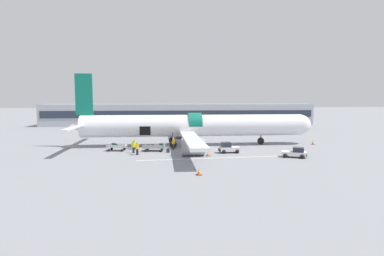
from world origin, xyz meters
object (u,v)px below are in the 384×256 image
(baggage_tug_mid, at_px, (295,153))
(ground_crew_supervisor, at_px, (133,147))
(baggage_tug_lead, at_px, (229,148))
(baggage_cart_queued, at_px, (117,147))
(ground_crew_driver, at_px, (173,143))
(suitcase_on_tarmac_upright, at_px, (168,151))
(airplane, at_px, (192,126))
(ground_crew_loader_a, at_px, (137,148))
(baggage_cart_loading, at_px, (155,148))
(ground_crew_loader_b, at_px, (135,144))

(baggage_tug_mid, relative_size, ground_crew_supervisor, 1.96)
(baggage_tug_mid, height_order, ground_crew_supervisor, ground_crew_supervisor)
(baggage_tug_lead, xyz_separation_m, baggage_cart_queued, (-16.27, 3.36, -0.12))
(ground_crew_driver, height_order, suitcase_on_tarmac_upright, ground_crew_driver)
(suitcase_on_tarmac_upright, bearing_deg, airplane, 58.30)
(baggage_cart_queued, distance_m, ground_crew_loader_a, 5.03)
(airplane, xyz_separation_m, baggage_tug_lead, (4.58, -7.62, -2.55))
(baggage_cart_loading, xyz_separation_m, ground_crew_supervisor, (-3.00, -1.42, 0.41))
(suitcase_on_tarmac_upright, bearing_deg, ground_crew_loader_b, 147.71)
(baggage_cart_loading, distance_m, suitcase_on_tarmac_upright, 2.54)
(baggage_cart_loading, bearing_deg, ground_crew_supervisor, -154.70)
(baggage_tug_mid, relative_size, ground_crew_driver, 1.93)
(airplane, relative_size, ground_crew_supervisor, 23.25)
(baggage_cart_loading, bearing_deg, ground_crew_loader_b, 153.42)
(baggage_tug_mid, bearing_deg, ground_crew_loader_b, 158.59)
(baggage_cart_loading, xyz_separation_m, ground_crew_loader_b, (-3.08, 1.54, 0.30))
(ground_crew_supervisor, bearing_deg, suitcase_on_tarmac_upright, -2.45)
(baggage_tug_mid, distance_m, baggage_cart_queued, 25.45)
(ground_crew_loader_b, height_order, ground_crew_driver, ground_crew_driver)
(baggage_cart_queued, relative_size, ground_crew_loader_a, 2.12)
(ground_crew_supervisor, bearing_deg, ground_crew_loader_a, -67.35)
(ground_crew_loader_b, bearing_deg, ground_crew_supervisor, -88.41)
(airplane, bearing_deg, ground_crew_loader_a, -136.23)
(suitcase_on_tarmac_upright, bearing_deg, baggage_cart_queued, 162.89)
(airplane, distance_m, baggage_cart_queued, 12.73)
(airplane, xyz_separation_m, suitcase_on_tarmac_upright, (-4.08, -6.61, -2.96))
(baggage_tug_mid, bearing_deg, airplane, 136.48)
(baggage_cart_queued, height_order, ground_crew_loader_b, ground_crew_loader_b)
(baggage_tug_lead, height_order, baggage_cart_queued, baggage_tug_lead)
(ground_crew_driver, bearing_deg, suitcase_on_tarmac_upright, -107.58)
(ground_crew_driver, bearing_deg, baggage_cart_queued, -176.61)
(baggage_cart_queued, bearing_deg, ground_crew_loader_b, 17.62)
(baggage_cart_loading, height_order, ground_crew_supervisor, ground_crew_supervisor)
(airplane, bearing_deg, baggage_cart_loading, -140.39)
(baggage_cart_loading, distance_m, ground_crew_driver, 3.12)
(baggage_tug_mid, xyz_separation_m, ground_crew_driver, (-15.74, 8.18, 0.34))
(baggage_tug_lead, relative_size, baggage_tug_mid, 0.87)
(baggage_cart_loading, distance_m, ground_crew_supervisor, 3.34)
(baggage_tug_lead, bearing_deg, ground_crew_supervisor, 174.84)
(baggage_tug_mid, xyz_separation_m, ground_crew_supervisor, (-21.58, 5.54, 0.32))
(baggage_tug_mid, bearing_deg, baggage_cart_queued, 162.46)
(ground_crew_driver, bearing_deg, baggage_tug_lead, -26.51)
(airplane, xyz_separation_m, ground_crew_loader_b, (-9.10, -3.44, -2.39))
(baggage_cart_queued, bearing_deg, airplane, 20.02)
(ground_crew_loader_a, height_order, suitcase_on_tarmac_upright, ground_crew_loader_a)
(baggage_cart_loading, bearing_deg, baggage_tug_lead, -14.03)
(ground_crew_loader_b, bearing_deg, baggage_tug_mid, -21.41)
(ground_crew_driver, xyz_separation_m, suitcase_on_tarmac_upright, (-0.90, -2.85, -0.69))
(baggage_tug_lead, bearing_deg, baggage_cart_loading, 165.97)
(airplane, relative_size, baggage_cart_loading, 9.79)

